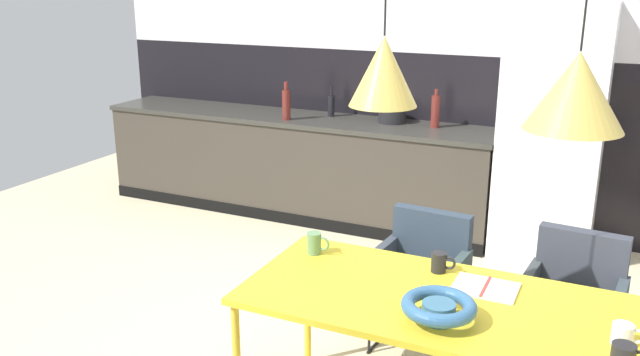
{
  "coord_description": "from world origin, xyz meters",
  "views": [
    {
      "loc": [
        1.19,
        -2.65,
        2.05
      ],
      "look_at": [
        -0.42,
        0.79,
        0.89
      ],
      "focal_mm": 37.2,
      "sensor_mm": 36.0,
      "label": 1
    }
  ],
  "objects": [
    {
      "name": "mug_tall_blue",
      "position": [
        -0.12,
        0.09,
        0.79
      ],
      "size": [
        0.12,
        0.07,
        0.11
      ],
      "color": "#5B8456",
      "rests_on": "dining_table"
    },
    {
      "name": "bottle_oil_tall",
      "position": [
        -1.12,
        2.51,
        0.98
      ],
      "size": [
        0.06,
        0.06,
        0.26
      ],
      "color": "black",
      "rests_on": "kitchen_counter"
    },
    {
      "name": "bottle_spice_small",
      "position": [
        -0.19,
        2.46,
        1.02
      ],
      "size": [
        0.07,
        0.07,
        0.31
      ],
      "color": "maroon",
      "rests_on": "kitchen_counter"
    },
    {
      "name": "cooking_pot",
      "position": [
        -0.56,
        2.49,
        0.95
      ],
      "size": [
        0.23,
        0.23,
        0.16
      ],
      "color": "black",
      "rests_on": "kitchen_counter"
    },
    {
      "name": "back_wall_splashback_dark",
      "position": [
        0.0,
        2.74,
        0.72
      ],
      "size": [
        6.68,
        0.12,
        1.44
      ],
      "primitive_type": "cube",
      "color": "black",
      "rests_on": "ground"
    },
    {
      "name": "pendant_lamp_over_table_far",
      "position": [
        1.02,
        -0.1,
        1.65
      ],
      "size": [
        0.36,
        0.36,
        1.33
      ],
      "color": "black"
    },
    {
      "name": "refrigerator_column",
      "position": [
        0.71,
        2.38,
        0.94
      ],
      "size": [
        0.71,
        0.6,
        1.88
      ],
      "primitive_type": "cube",
      "color": "silver",
      "rests_on": "ground"
    },
    {
      "name": "kitchen_counter",
      "position": [
        -1.43,
        2.38,
        0.44
      ],
      "size": [
        3.56,
        0.63,
        0.89
      ],
      "color": "#3B352D",
      "rests_on": "ground"
    },
    {
      "name": "pendant_lamp_over_table_near",
      "position": [
        0.28,
        -0.1,
        1.68
      ],
      "size": [
        0.28,
        0.28,
        1.3
      ],
      "color": "black"
    },
    {
      "name": "mug_wide_latte",
      "position": [
        0.5,
        0.14,
        0.78
      ],
      "size": [
        0.12,
        0.07,
        0.1
      ],
      "color": "black",
      "rests_on": "dining_table"
    },
    {
      "name": "dining_table",
      "position": [
        0.65,
        -0.12,
        0.69
      ],
      "size": [
        1.85,
        0.79,
        0.73
      ],
      "color": "gold",
      "rests_on": "ground"
    },
    {
      "name": "mug_dark_espresso",
      "position": [
        1.29,
        -0.19,
        0.77
      ],
      "size": [
        0.12,
        0.08,
        0.08
      ],
      "color": "white",
      "rests_on": "dining_table"
    },
    {
      "name": "bottle_vinegar_dark",
      "position": [
        -1.41,
        2.22,
        1.02
      ],
      "size": [
        0.07,
        0.07,
        0.32
      ],
      "color": "maroon",
      "rests_on": "kitchen_counter"
    },
    {
      "name": "armchair_corner_seat",
      "position": [
        1.07,
        0.74,
        0.49
      ],
      "size": [
        0.52,
        0.51,
        0.77
      ],
      "rotation": [
        0.0,
        0.0,
        3.05
      ],
      "color": "#313C40",
      "rests_on": "ground"
    },
    {
      "name": "open_book",
      "position": [
        0.73,
        0.05,
        0.74
      ],
      "size": [
        0.28,
        0.21,
        0.02
      ],
      "color": "white",
      "rests_on": "dining_table"
    },
    {
      "name": "fruit_bowl",
      "position": [
        0.62,
        -0.31,
        0.79
      ],
      "size": [
        0.3,
        0.3,
        0.1
      ],
      "color": "#33607F",
      "rests_on": "dining_table"
    },
    {
      "name": "armchair_far_side",
      "position": [
        0.26,
        0.71,
        0.5
      ],
      "size": [
        0.52,
        0.5,
        0.77
      ],
      "rotation": [
        0.0,
        0.0,
        3.06
      ],
      "color": "#313C40",
      "rests_on": "ground"
    }
  ]
}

